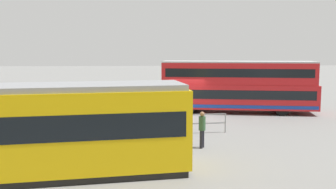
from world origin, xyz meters
name	(u,v)px	position (x,y,z in m)	size (l,w,h in m)	color
ground_plane	(188,116)	(0.00, 0.00, 0.00)	(160.00, 160.00, 0.00)	gray
double_decker_bus	(237,86)	(-3.76, -1.50, 1.92)	(11.37, 4.24, 3.74)	red
tram_yellow	(20,130)	(7.25, 12.21, 1.74)	(12.26, 4.32, 3.35)	#E5B70C
pedestrian_near_railing	(110,113)	(4.88, 4.11, 0.96)	(0.38, 0.38, 1.67)	black
pedestrian_crossing	(202,127)	(0.19, 8.40, 0.99)	(0.43, 0.43, 1.72)	black
pedestrian_railing	(169,121)	(1.58, 5.46, 0.73)	(6.38, 0.68, 1.08)	gray
info_sign	(69,106)	(6.80, 5.92, 1.65)	(1.00, 0.12, 2.41)	slate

